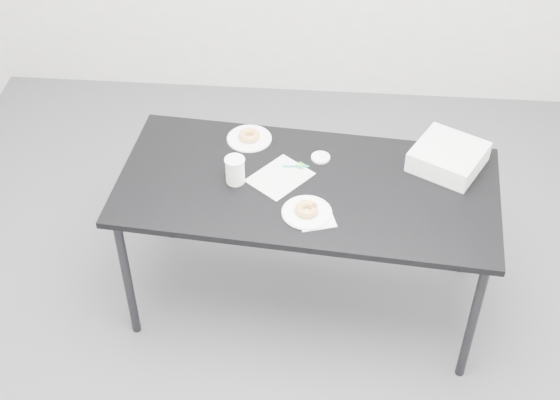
# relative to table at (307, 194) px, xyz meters

# --- Properties ---
(floor) EXTENTS (4.00, 4.00, 0.00)m
(floor) POSITION_rel_table_xyz_m (-0.16, -0.13, -0.71)
(floor) COLOR #49494E
(floor) RESTS_ON ground
(table) EXTENTS (1.73, 0.92, 0.76)m
(table) POSITION_rel_table_xyz_m (0.00, 0.00, 0.00)
(table) COLOR black
(table) RESTS_ON floor
(scorecard) EXTENTS (0.32, 0.32, 0.00)m
(scorecard) POSITION_rel_table_xyz_m (-0.12, 0.04, 0.06)
(scorecard) COLOR white
(scorecard) RESTS_ON table
(logo_patch) EXTENTS (0.06, 0.06, 0.00)m
(logo_patch) POSITION_rel_table_xyz_m (-0.04, 0.12, 0.06)
(logo_patch) COLOR green
(logo_patch) RESTS_ON scorecard
(pen) EXTENTS (0.12, 0.02, 0.01)m
(pen) POSITION_rel_table_xyz_m (-0.06, 0.11, 0.06)
(pen) COLOR #0C858E
(pen) RESTS_ON scorecard
(napkin) EXTENTS (0.19, 0.19, 0.00)m
(napkin) POSITION_rel_table_xyz_m (0.05, -0.21, 0.06)
(napkin) COLOR white
(napkin) RESTS_ON table
(plate_near) EXTENTS (0.21, 0.21, 0.01)m
(plate_near) POSITION_rel_table_xyz_m (0.01, -0.19, 0.06)
(plate_near) COLOR white
(plate_near) RESTS_ON napkin
(donut_near) EXTENTS (0.11, 0.11, 0.03)m
(donut_near) POSITION_rel_table_xyz_m (0.01, -0.19, 0.08)
(donut_near) COLOR #C5823E
(donut_near) RESTS_ON plate_near
(plate_far) EXTENTS (0.21, 0.21, 0.01)m
(plate_far) POSITION_rel_table_xyz_m (-0.29, 0.30, 0.06)
(plate_far) COLOR white
(plate_far) RESTS_ON table
(donut_far) EXTENTS (0.12, 0.12, 0.03)m
(donut_far) POSITION_rel_table_xyz_m (-0.29, 0.30, 0.08)
(donut_far) COLOR #C5823E
(donut_far) RESTS_ON plate_far
(coffee_cup) EXTENTS (0.08, 0.08, 0.13)m
(coffee_cup) POSITION_rel_table_xyz_m (-0.32, -0.01, 0.12)
(coffee_cup) COLOR white
(coffee_cup) RESTS_ON table
(cup_lid) EXTENTS (0.09, 0.09, 0.01)m
(cup_lid) POSITION_rel_table_xyz_m (0.05, 0.18, 0.06)
(cup_lid) COLOR white
(cup_lid) RESTS_ON table
(bakery_box) EXTENTS (0.39, 0.39, 0.10)m
(bakery_box) POSITION_rel_table_xyz_m (0.62, 0.18, 0.11)
(bakery_box) COLOR white
(bakery_box) RESTS_ON table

